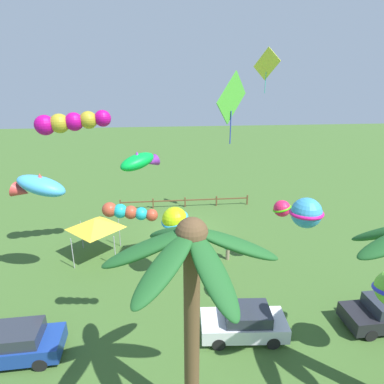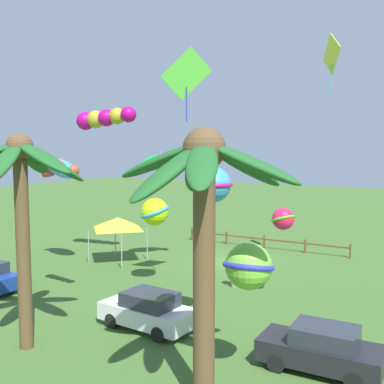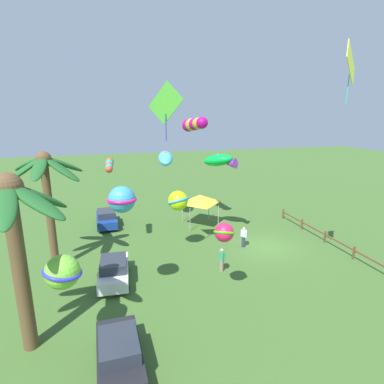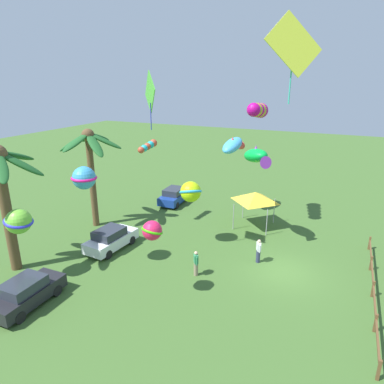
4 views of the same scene
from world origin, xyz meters
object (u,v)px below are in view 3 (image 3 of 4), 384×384
object	(u,v)px
kite_ball_5	(224,232)
spectator_0	(222,260)
kite_tube_6	(194,124)
kite_ball_9	(178,201)
festival_tent	(200,199)
parked_car_1	(119,353)
parked_car_0	(106,218)
kite_fish_4	(166,158)
spectator_1	(244,237)
kite_diamond_3	(351,64)
kite_ball_2	(62,272)
palm_tree_1	(46,179)
kite_diamond_7	(166,104)
palm_tree_0	(12,221)
kite_fish_0	(220,160)
kite_tube_1	(109,165)
parked_car_2	(114,270)
kite_ball_8	(122,199)

from	to	relation	value
kite_ball_5	spectator_0	bearing A→B (deg)	-20.51
kite_tube_6	kite_ball_9	world-z (taller)	kite_tube_6
kite_tube_6	kite_ball_9	distance (m)	8.16
kite_tube_6	festival_tent	bearing A→B (deg)	-151.79
festival_tent	parked_car_1	bearing A→B (deg)	151.51
parked_car_0	kite_fish_4	xyz separation A→B (m)	(0.11, -5.55, 5.19)
spectator_1	kite_diamond_3	size ratio (longest dim) A/B	0.52
festival_tent	kite_ball_2	world-z (taller)	kite_ball_2
parked_car_0	kite_ball_5	distance (m)	15.14
kite_fish_4	palm_tree_1	bearing A→B (deg)	128.84
kite_diamond_3	kite_tube_6	distance (m)	13.81
parked_car_1	kite_ball_9	world-z (taller)	kite_ball_9
kite_diamond_7	palm_tree_1	bearing A→B (deg)	69.66
palm_tree_0	kite_diamond_3	bearing A→B (deg)	-88.20
kite_diamond_3	kite_ball_5	bearing A→B (deg)	85.69
kite_fish_0	kite_ball_5	world-z (taller)	kite_fish_0
kite_ball_2	kite_diamond_3	world-z (taller)	kite_diamond_3
palm_tree_1	kite_tube_1	distance (m)	4.42
kite_ball_5	kite_tube_6	world-z (taller)	kite_tube_6
kite_diamond_7	spectator_1	bearing A→B (deg)	-70.79
kite_fish_0	kite_ball_5	bearing A→B (deg)	160.52
palm_tree_0	kite_diamond_7	distance (m)	9.82
parked_car_2	kite_fish_4	world-z (taller)	kite_fish_4
parked_car_1	kite_ball_5	distance (m)	7.32
kite_tube_1	kite_ball_8	distance (m)	7.56
kite_fish_4	kite_diamond_7	size ratio (longest dim) A/B	0.96
parked_car_1	spectator_1	xyz separation A→B (m)	(9.33, -9.80, 0.06)
parked_car_1	kite_ball_5	bearing A→B (deg)	-59.98
parked_car_0	kite_diamond_3	world-z (taller)	kite_diamond_3
palm_tree_0	kite_fish_4	bearing A→B (deg)	-31.84
kite_tube_6	kite_ball_8	world-z (taller)	kite_tube_6
parked_car_0	kite_diamond_7	bearing A→B (deg)	-159.43
parked_car_1	kite_tube_6	world-z (taller)	kite_tube_6
kite_ball_2	kite_tube_1	bearing A→B (deg)	-12.92
kite_ball_2	kite_ball_9	world-z (taller)	kite_ball_9
spectator_0	spectator_1	xyz separation A→B (m)	(3.07, -3.00, 0.00)
parked_car_0	kite_ball_5	bearing A→B (deg)	-156.81
parked_car_2	kite_diamond_7	distance (m)	10.30
spectator_1	kite_diamond_7	distance (m)	11.72
parked_car_1	kite_tube_1	distance (m)	13.12
kite_fish_0	spectator_0	bearing A→B (deg)	161.08
kite_tube_1	kite_ball_2	bearing A→B (deg)	167.08
parked_car_2	kite_tube_6	world-z (taller)	kite_tube_6
festival_tent	kite_fish_4	xyz separation A→B (m)	(2.16, 2.63, 3.47)
parked_car_0	kite_ball_8	size ratio (longest dim) A/B	1.93
palm_tree_1	kite_fish_4	xyz separation A→B (m)	(7.23, -8.98, -0.06)
parked_car_2	kite_ball_5	size ratio (longest dim) A/B	2.70
palm_tree_1	festival_tent	size ratio (longest dim) A/B	2.71
palm_tree_0	spectator_1	size ratio (longest dim) A/B	4.90
festival_tent	kite_ball_5	xyz separation A→B (m)	(-11.55, 2.36, 1.50)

